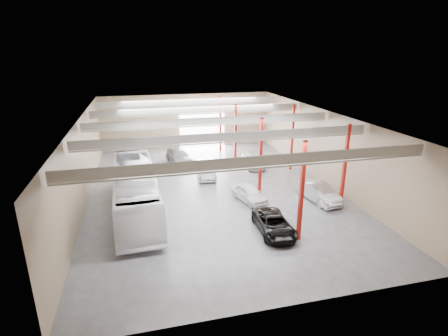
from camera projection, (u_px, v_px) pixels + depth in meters
name	position (u px, v px, depth m)	size (l,w,h in m)	color
depot_shell	(213.00, 137.00, 31.28)	(22.12, 32.12, 7.06)	#48494E
coach_bus	(136.00, 191.00, 27.44)	(3.16, 13.51, 3.76)	white
black_sedan	(274.00, 224.00, 24.75)	(2.20, 4.78, 1.33)	black
car_row_a	(249.00, 193.00, 29.99)	(1.66, 4.13, 1.41)	white
car_row_b	(206.00, 169.00, 35.80)	(1.73, 4.95, 1.63)	#A4A3A8
car_row_c	(179.00, 156.00, 40.11)	(2.15, 5.29, 1.54)	slate
car_right_near	(318.00, 192.00, 30.00)	(1.67, 4.80, 1.58)	#9FA0A4
car_right_far	(253.00, 160.00, 38.90)	(1.86, 4.63, 1.58)	silver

